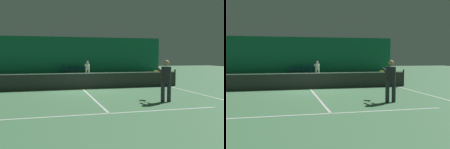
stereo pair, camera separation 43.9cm
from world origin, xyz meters
TOP-DOWN VIEW (x-y plane):
  - ground_plane at (0.00, 0.00)m, footprint 60.00×60.00m
  - backdrop_curtain at (0.00, 14.31)m, footprint 23.00×0.12m
  - court_line_baseline_far at (0.00, 11.90)m, footprint 11.00×0.10m
  - court_line_service_far at (0.00, 6.40)m, footprint 8.25×0.10m
  - court_line_service_near at (0.00, -6.40)m, footprint 8.25×0.10m
  - court_line_sideline_right at (5.50, 0.00)m, footprint 0.10×23.80m
  - court_line_centre at (0.00, 0.00)m, footprint 0.10×12.80m
  - tennis_net at (0.00, 0.00)m, footprint 12.00×0.10m
  - player_near at (2.81, -4.93)m, footprint 0.48×1.42m
  - player_far at (1.36, 6.83)m, footprint 0.77×1.31m
  - courtside_chair_0 at (-0.67, 13.76)m, footprint 0.44×0.44m
  - courtside_chair_1 at (0.06, 13.76)m, footprint 0.44×0.44m
  - courtside_chair_2 at (0.78, 13.76)m, footprint 0.44×0.44m
  - courtside_chair_3 at (1.50, 13.76)m, footprint 0.44×0.44m
  - courtside_chair_4 at (2.22, 13.76)m, footprint 0.44×0.44m

SIDE VIEW (x-z plane):
  - ground_plane at x=0.00m, z-range 0.00..0.00m
  - court_line_baseline_far at x=0.00m, z-range 0.00..0.00m
  - court_line_service_far at x=0.00m, z-range 0.00..0.00m
  - court_line_service_near at x=0.00m, z-range 0.00..0.00m
  - court_line_sideline_right at x=5.50m, z-range 0.00..0.00m
  - court_line_centre at x=0.00m, z-range 0.00..0.00m
  - courtside_chair_0 at x=-0.67m, z-range 0.07..0.91m
  - courtside_chair_1 at x=0.06m, z-range 0.07..0.91m
  - courtside_chair_2 at x=0.78m, z-range 0.07..0.91m
  - courtside_chair_3 at x=1.50m, z-range 0.07..0.91m
  - courtside_chair_4 at x=2.22m, z-range 0.07..0.91m
  - tennis_net at x=0.00m, z-range -0.02..1.05m
  - player_far at x=1.36m, z-range 0.13..1.62m
  - player_near at x=2.81m, z-range 0.14..1.91m
  - backdrop_curtain at x=0.00m, z-range 0.00..4.09m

